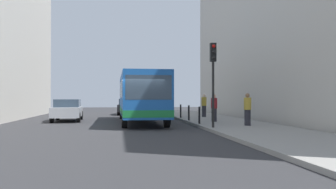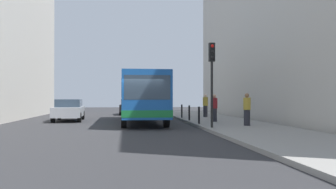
% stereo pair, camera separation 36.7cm
% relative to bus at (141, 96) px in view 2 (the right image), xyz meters
% --- Properties ---
extents(ground_plane, '(80.00, 80.00, 0.00)m').
position_rel_bus_xyz_m(ground_plane, '(-0.41, -4.79, -1.73)').
color(ground_plane, '#2D2D30').
extents(sidewalk, '(4.40, 40.00, 0.15)m').
position_rel_bus_xyz_m(sidewalk, '(4.99, -4.79, -1.65)').
color(sidewalk, gray).
rests_on(sidewalk, ground).
extents(building_right, '(7.00, 32.00, 15.45)m').
position_rel_bus_xyz_m(building_right, '(11.09, -0.79, 6.00)').
color(building_right, '#BCB7AD').
rests_on(building_right, ground).
extents(bus, '(2.62, 11.04, 3.00)m').
position_rel_bus_xyz_m(bus, '(0.00, 0.00, 0.00)').
color(bus, '#19519E').
rests_on(bus, ground).
extents(car_beside_bus, '(2.03, 4.48, 1.48)m').
position_rel_bus_xyz_m(car_beside_bus, '(-4.83, 1.91, -0.94)').
color(car_beside_bus, '#A5A8AD').
rests_on(car_beside_bus, ground).
extents(car_behind_bus, '(2.02, 4.48, 1.48)m').
position_rel_bus_xyz_m(car_behind_bus, '(-0.52, 10.39, -0.94)').
color(car_behind_bus, black).
rests_on(car_behind_bus, ground).
extents(traffic_light, '(0.28, 0.33, 4.10)m').
position_rel_bus_xyz_m(traffic_light, '(3.14, -6.08, 1.28)').
color(traffic_light, black).
rests_on(traffic_light, sidewalk).
extents(bollard_near, '(0.11, 0.11, 0.95)m').
position_rel_bus_xyz_m(bollard_near, '(3.04, -3.61, -1.10)').
color(bollard_near, black).
rests_on(bollard_near, sidewalk).
extents(bollard_mid, '(0.11, 0.11, 0.95)m').
position_rel_bus_xyz_m(bollard_mid, '(3.04, -0.68, -1.10)').
color(bollard_mid, black).
rests_on(bollard_mid, sidewalk).
extents(bollard_far, '(0.11, 0.11, 0.95)m').
position_rel_bus_xyz_m(bollard_far, '(3.04, 2.24, -1.10)').
color(bollard_far, black).
rests_on(bollard_far, sidewalk).
extents(pedestrian_near_signal, '(0.38, 0.38, 1.67)m').
position_rel_bus_xyz_m(pedestrian_near_signal, '(5.24, -5.16, -0.74)').
color(pedestrian_near_signal, '#26262D').
rests_on(pedestrian_near_signal, sidewalk).
extents(pedestrian_mid_sidewalk, '(0.38, 0.38, 1.64)m').
position_rel_bus_xyz_m(pedestrian_mid_sidewalk, '(4.31, -2.08, -0.76)').
color(pedestrian_mid_sidewalk, '#26262D').
rests_on(pedestrian_mid_sidewalk, sidewalk).
extents(pedestrian_far_sidewalk, '(0.38, 0.38, 1.71)m').
position_rel_bus_xyz_m(pedestrian_far_sidewalk, '(4.94, 2.92, -0.72)').
color(pedestrian_far_sidewalk, '#26262D').
rests_on(pedestrian_far_sidewalk, sidewalk).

